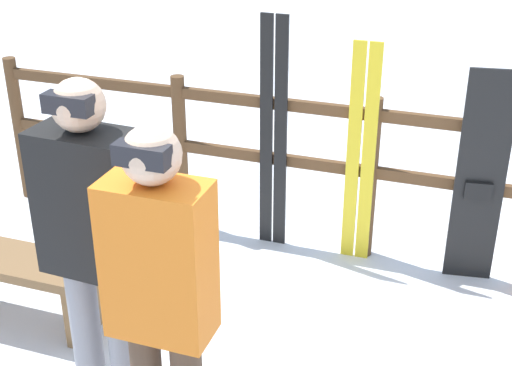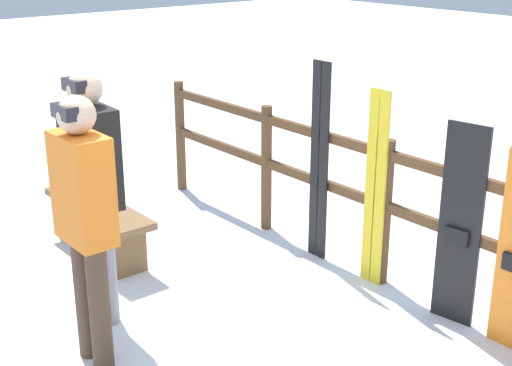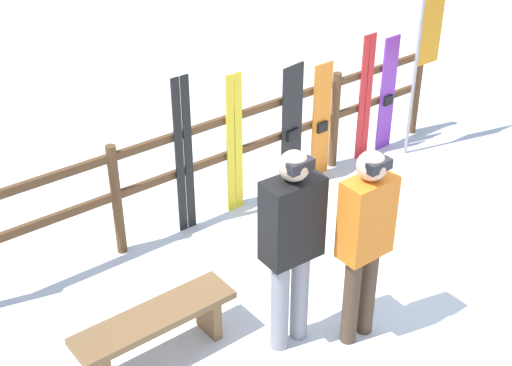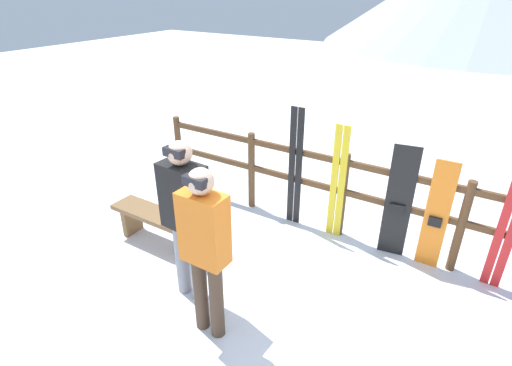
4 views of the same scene
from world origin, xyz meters
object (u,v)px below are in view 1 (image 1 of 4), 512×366
Objects in this scene: bench at (7,272)px; person_orange at (161,294)px; ski_pair_black at (273,136)px; snowboard_black_stripe at (480,180)px; ski_pair_yellow at (361,156)px; person_black at (93,236)px.

bench is 0.77× the size of person_orange.
ski_pair_black is 1.16× the size of snowboard_black_stripe.
bench is at bearing -142.30° from ski_pair_yellow.
person_black is at bearing 148.45° from person_orange.
person_orange is 1.13× the size of ski_pair_yellow.
bench is 0.80× the size of ski_pair_black.
ski_pair_yellow is 0.79m from snowboard_black_stripe.
person_orange is 1.21× the size of snowboard_black_stripe.
ski_pair_black is at bearing 82.54° from person_black.
snowboard_black_stripe is (2.65, 1.43, 0.39)m from bench.
ski_pair_yellow is at bearing 0.00° from ski_pair_black.
person_orange is 2.27m from ski_pair_black.
ski_pair_black is 0.63m from ski_pair_yellow.
person_black is 2.57m from snowboard_black_stripe.
person_black is 1.97m from ski_pair_black.
person_orange reaches higher than ski_pair_yellow.
ski_pair_yellow is (0.88, 1.94, -0.27)m from person_black.
bench is 1.31m from person_black.
snowboard_black_stripe reaches higher than bench.
snowboard_black_stripe is (1.66, 1.94, -0.32)m from person_black.
ski_pair_yellow reaches higher than bench.
ski_pair_black is (1.24, 1.44, 0.51)m from bench.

